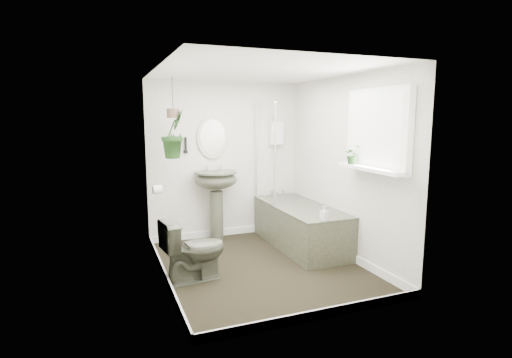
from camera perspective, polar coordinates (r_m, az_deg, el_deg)
name	(u,v)px	position (r m, az deg, el deg)	size (l,w,h in m)	color
floor	(261,267)	(4.96, 0.65, -12.45)	(2.30, 2.80, 0.02)	black
ceiling	(261,70)	(4.65, 0.70, 15.26)	(2.30, 2.80, 0.02)	white
wall_back	(225,160)	(5.99, -4.41, 2.67)	(2.30, 0.02, 2.30)	white
wall_front	(323,194)	(3.42, 9.60, -2.09)	(2.30, 0.02, 2.30)	white
wall_left	(160,178)	(4.37, -13.57, 0.16)	(0.02, 2.80, 2.30)	white
wall_right	(345,168)	(5.21, 12.58, 1.57)	(0.02, 2.80, 2.30)	white
skirting	(261,262)	(4.94, 0.65, -11.80)	(2.30, 2.80, 0.10)	white
bathtub	(300,226)	(5.62, 6.35, -6.71)	(0.72, 1.72, 0.58)	#434637
bath_screen	(265,153)	(5.74, 1.31, 3.74)	(0.04, 0.72, 1.40)	silver
shower_box	(276,133)	(6.17, 2.90, 6.60)	(0.20, 0.10, 0.35)	white
oval_mirror	(213,137)	(5.86, -6.21, 5.95)	(0.46, 0.03, 0.62)	beige
wall_sconce	(186,145)	(5.77, -10.01, 4.83)	(0.04, 0.04, 0.22)	black
toilet_roll_holder	(157,190)	(5.10, -13.90, -1.47)	(0.11, 0.11, 0.11)	white
window_recess	(378,130)	(4.57, 16.99, 6.70)	(0.08, 1.00, 0.90)	white
window_sill	(371,169)	(4.56, 16.06, 1.43)	(0.18, 1.00, 0.04)	white
window_blinds	(374,130)	(4.54, 16.54, 6.71)	(0.01, 0.86, 0.76)	white
toilet	(194,249)	(4.50, -8.85, -9.91)	(0.39, 0.69, 0.71)	#434637
pedestal_sink	(217,206)	(5.85, -5.65, -3.80)	(0.60, 0.51, 1.03)	#434637
sill_plant	(353,155)	(4.76, 13.65, 3.42)	(0.20, 0.17, 0.22)	black
hanging_plant	(174,134)	(5.31, -11.69, 6.38)	(0.35, 0.28, 0.64)	black
soap_bottle	(324,213)	(4.81, 9.72, -4.82)	(0.08, 0.08, 0.17)	black
hanging_pot	(173,113)	(5.31, -11.78, 9.18)	(0.16, 0.16, 0.12)	brown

